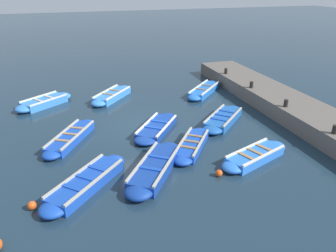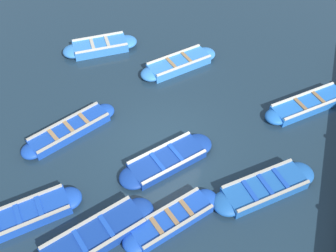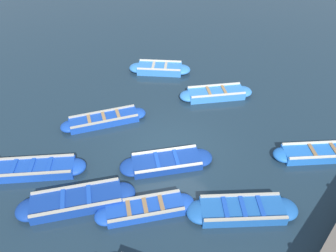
# 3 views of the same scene
# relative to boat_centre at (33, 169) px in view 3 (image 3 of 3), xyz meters

# --- Properties ---
(ground_plane) EXTENTS (120.00, 120.00, 0.00)m
(ground_plane) POSITION_rel_boat_centre_xyz_m (2.95, 4.22, -0.19)
(ground_plane) COLOR #1C303F
(boat_centre) EXTENTS (3.25, 3.34, 0.43)m
(boat_centre) POSITION_rel_boat_centre_xyz_m (0.00, 0.00, 0.00)
(boat_centre) COLOR #1947B7
(boat_centre) RESTS_ON ground
(boat_near_quay) EXTENTS (2.89, 3.36, 0.36)m
(boat_near_quay) POSITION_rel_boat_centre_xyz_m (3.39, 3.51, -0.03)
(boat_near_quay) COLOR navy
(boat_near_quay) RESTS_ON ground
(boat_far_corner) EXTENTS (3.20, 2.72, 0.45)m
(boat_far_corner) POSITION_rel_boat_centre_xyz_m (-1.50, 8.47, 0.01)
(boat_far_corner) COLOR #3884E0
(boat_far_corner) RESTS_ON ground
(boat_alongside) EXTENTS (3.01, 3.69, 0.46)m
(boat_alongside) POSITION_rel_boat_centre_xyz_m (2.39, 0.18, 0.01)
(boat_alongside) COLOR navy
(boat_alongside) RESTS_ON ground
(boat_broadside) EXTENTS (2.55, 3.06, 0.37)m
(boat_broadside) POSITION_rel_boat_centre_xyz_m (4.28, 1.47, -0.03)
(boat_broadside) COLOR #1947B7
(boat_broadside) RESTS_ON ground
(boat_drifting) EXTENTS (3.25, 3.17, 0.41)m
(boat_drifting) POSITION_rel_boat_centre_xyz_m (6.67, 3.48, -0.01)
(boat_drifting) COLOR #1E59AD
(boat_drifting) RESTS_ON ground
(boat_bow_out) EXTENTS (3.27, 3.28, 0.40)m
(boat_bow_out) POSITION_rel_boat_centre_xyz_m (7.58, 7.81, -0.01)
(boat_bow_out) COLOR blue
(boat_bow_out) RESTS_ON ground
(boat_mid_row) EXTENTS (2.95, 3.27, 0.43)m
(boat_mid_row) POSITION_rel_boat_centre_xyz_m (2.16, 8.49, 0.00)
(boat_mid_row) COLOR #3884E0
(boat_mid_row) RESTS_ON ground
(boat_outer_left) EXTENTS (2.53, 3.58, 0.39)m
(boat_outer_left) POSITION_rel_boat_centre_xyz_m (-0.34, 3.62, -0.02)
(boat_outer_left) COLOR #1947B7
(boat_outer_left) RESTS_ON ground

